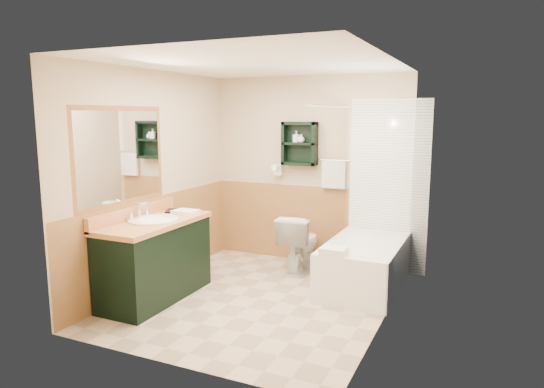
{
  "coord_description": "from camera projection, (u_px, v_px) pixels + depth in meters",
  "views": [
    {
      "loc": [
        2.13,
        -4.36,
        1.91
      ],
      "look_at": [
        0.06,
        0.2,
        1.09
      ],
      "focal_mm": 32.0,
      "sensor_mm": 36.0,
      "label": 1
    }
  ],
  "objects": [
    {
      "name": "ceiling",
      "position": [
        258.0,
        62.0,
        4.7
      ],
      "size": [
        2.6,
        3.0,
        0.04
      ],
      "primitive_type": "cube",
      "color": "white",
      "rests_on": "back_wall"
    },
    {
      "name": "toilet",
      "position": [
        300.0,
        243.0,
        5.96
      ],
      "size": [
        0.41,
        0.72,
        0.7
      ],
      "primitive_type": "imported",
      "rotation": [
        0.0,
        0.0,
        3.16
      ],
      "color": "white",
      "rests_on": "ground"
    },
    {
      "name": "wainscot_back",
      "position": [
        308.0,
        224.0,
        6.34
      ],
      "size": [
        2.58,
        2.58,
        1.0
      ],
      "primitive_type": null,
      "color": "#AF8447",
      "rests_on": "back_wall"
    },
    {
      "name": "tub_towel",
      "position": [
        334.0,
        251.0,
        4.88
      ],
      "size": [
        0.26,
        0.21,
        0.07
      ],
      "primitive_type": "cube",
      "color": "white",
      "rests_on": "bathtub"
    },
    {
      "name": "mirror_glass",
      "position": [
        121.0,
        156.0,
        4.87
      ],
      "size": [
        1.2,
        1.2,
        0.9
      ],
      "primitive_type": null,
      "color": "white",
      "rests_on": "left_wall"
    },
    {
      "name": "vanity_book",
      "position": [
        166.0,
        202.0,
        5.43
      ],
      "size": [
        0.15,
        0.08,
        0.21
      ],
      "primitive_type": "imported",
      "rotation": [
        0.0,
        0.0,
        0.43
      ],
      "color": "black",
      "rests_on": "vanity"
    },
    {
      "name": "shower_curtain",
      "position": [
        335.0,
        182.0,
        5.52
      ],
      "size": [
        1.05,
        1.05,
        1.7
      ],
      "primitive_type": null,
      "color": "#C2B293",
      "rests_on": "curtain_rod"
    },
    {
      "name": "soap_bottle_a",
      "position": [
        296.0,
        140.0,
        6.15
      ],
      "size": [
        0.11,
        0.16,
        0.07
      ],
      "primitive_type": "imported",
      "rotation": [
        0.0,
        0.0,
        -0.3
      ],
      "color": "white",
      "rests_on": "wall_shelf"
    },
    {
      "name": "floor",
      "position": [
        259.0,
        299.0,
        5.09
      ],
      "size": [
        3.0,
        3.0,
        0.0
      ],
      "primitive_type": "plane",
      "color": "#C7AF91",
      "rests_on": "ground"
    },
    {
      "name": "back_wall",
      "position": [
        310.0,
        170.0,
        6.26
      ],
      "size": [
        2.6,
        0.04,
        2.4
      ],
      "primitive_type": "cube",
      "color": "beige",
      "rests_on": "ground"
    },
    {
      "name": "bathtub",
      "position": [
        366.0,
        264.0,
        5.44
      ],
      "size": [
        0.78,
        1.5,
        0.52
      ],
      "primitive_type": "cube",
      "color": "white",
      "rests_on": "ground"
    },
    {
      "name": "wall_shelf",
      "position": [
        299.0,
        144.0,
        6.14
      ],
      "size": [
        0.45,
        0.15,
        0.55
      ],
      "primitive_type": "cube",
      "color": "black",
      "rests_on": "back_wall"
    },
    {
      "name": "tile_back",
      "position": [
        388.0,
        187.0,
        5.83
      ],
      "size": [
        0.95,
        0.95,
        2.1
      ],
      "primitive_type": null,
      "color": "white",
      "rests_on": "back_wall"
    },
    {
      "name": "counter_towel",
      "position": [
        186.0,
        212.0,
        5.32
      ],
      "size": [
        0.26,
        0.2,
        0.04
      ],
      "primitive_type": "cube",
      "color": "white",
      "rests_on": "vanity"
    },
    {
      "name": "vanity",
      "position": [
        155.0,
        260.0,
        5.05
      ],
      "size": [
        0.59,
        1.32,
        0.84
      ],
      "primitive_type": "cube",
      "color": "black",
      "rests_on": "ground"
    },
    {
      "name": "hair_dryer",
      "position": [
        279.0,
        170.0,
        6.34
      ],
      "size": [
        0.1,
        0.24,
        0.18
      ],
      "primitive_type": null,
      "color": "white",
      "rests_on": "back_wall"
    },
    {
      "name": "right_wall",
      "position": [
        390.0,
        195.0,
        4.36
      ],
      "size": [
        0.04,
        3.0,
        2.4
      ],
      "primitive_type": "cube",
      "color": "beige",
      "rests_on": "ground"
    },
    {
      "name": "soap_bottle_b",
      "position": [
        301.0,
        139.0,
        6.12
      ],
      "size": [
        0.1,
        0.12,
        0.08
      ],
      "primitive_type": "imported",
      "rotation": [
        0.0,
        0.0,
        -0.19
      ],
      "color": "white",
      "rests_on": "wall_shelf"
    },
    {
      "name": "towel_bar",
      "position": [
        334.0,
        160.0,
        6.03
      ],
      "size": [
        0.4,
        0.06,
        0.4
      ],
      "primitive_type": null,
      "color": "white",
      "rests_on": "back_wall"
    },
    {
      "name": "left_wall",
      "position": [
        153.0,
        179.0,
        5.43
      ],
      "size": [
        0.04,
        3.0,
        2.4
      ],
      "primitive_type": "cube",
      "color": "beige",
      "rests_on": "ground"
    },
    {
      "name": "curtain_rod",
      "position": [
        332.0,
        106.0,
        5.23
      ],
      "size": [
        0.03,
        1.6,
        0.03
      ],
      "primitive_type": "cylinder",
      "rotation": [
        1.57,
        0.0,
        0.0
      ],
      "color": "silver",
      "rests_on": "back_wall"
    },
    {
      "name": "mirror_frame",
      "position": [
        121.0,
        156.0,
        4.87
      ],
      "size": [
        1.3,
        1.3,
        1.0
      ],
      "primitive_type": null,
      "color": "#9B6132",
      "rests_on": "left_wall"
    },
    {
      "name": "wainscot_left",
      "position": [
        157.0,
        240.0,
        5.53
      ],
      "size": [
        2.98,
        2.98,
        1.0
      ],
      "primitive_type": null,
      "color": "#AF8447",
      "rests_on": "left_wall"
    },
    {
      "name": "tile_right",
      "position": [
        399.0,
        198.0,
        5.07
      ],
      "size": [
        1.5,
        1.5,
        2.1
      ],
      "primitive_type": null,
      "color": "white",
      "rests_on": "right_wall"
    },
    {
      "name": "tile_accent",
      "position": [
        402.0,
        116.0,
        4.94
      ],
      "size": [
        1.5,
        1.5,
        0.1
      ],
      "primitive_type": null,
      "color": "#164D2C",
      "rests_on": "right_wall"
    }
  ]
}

